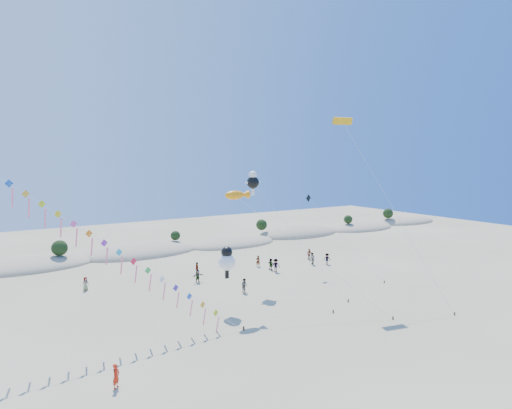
% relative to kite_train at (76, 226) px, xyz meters
% --- Properties ---
extents(ground, '(160.00, 160.00, 0.00)m').
position_rel_kite_train_xyz_m(ground, '(14.28, -14.17, -9.63)').
color(ground, gray).
rests_on(ground, ground).
extents(dune_ridge, '(145.30, 11.49, 5.57)m').
position_rel_kite_train_xyz_m(dune_ridge, '(15.33, 30.97, -9.52)').
color(dune_ridge, tan).
rests_on(dune_ridge, ground).
extents(kite_train, '(23.83, 8.71, 18.64)m').
position_rel_kite_train_xyz_m(kite_train, '(0.00, 0.00, 0.00)').
color(kite_train, '#3F2D1E').
rests_on(kite_train, ground).
extents(fish_kite, '(11.60, 11.94, 11.78)m').
position_rel_kite_train_xyz_m(fish_kite, '(15.54, 1.65, 1.64)').
color(fish_kite, '#3F2D1E').
rests_on(fish_kite, ground).
extents(cartoon_kite_low, '(9.27, 7.04, 6.42)m').
position_rel_kite_train_xyz_m(cartoon_kite_low, '(13.77, 0.66, -4.55)').
color(cartoon_kite_low, '#3F2D1E').
rests_on(cartoon_kite_low, ground).
extents(cartoon_kite_high, '(5.80, 12.16, 13.54)m').
position_rel_kite_train_xyz_m(cartoon_kite_high, '(20.93, 7.45, 2.69)').
color(cartoon_kite_high, '#3F2D1E').
rests_on(cartoon_kite_high, ground).
extents(parafoil_kite, '(4.80, 12.74, 19.55)m').
position_rel_kite_train_xyz_m(parafoil_kite, '(28.16, -0.10, 9.15)').
color(parafoil_kite, '#3F2D1E').
rests_on(parafoil_kite, ground).
extents(dark_kite, '(4.69, 9.80, 10.31)m').
position_rel_kite_train_xyz_m(dark_kite, '(31.31, 6.04, -2.39)').
color(dark_kite, '#3F2D1E').
rests_on(dark_kite, ground).
extents(flyer_foreground, '(0.70, 0.70, 1.63)m').
position_rel_kite_train_xyz_m(flyer_foreground, '(0.77, -8.36, -8.81)').
color(flyer_foreground, red).
rests_on(flyer_foreground, ground).
extents(beachgoers, '(32.55, 11.16, 1.78)m').
position_rel_kite_train_xyz_m(beachgoers, '(24.00, 10.91, -8.81)').
color(beachgoers, slate).
rests_on(beachgoers, ground).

